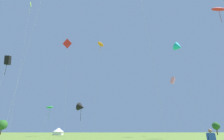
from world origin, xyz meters
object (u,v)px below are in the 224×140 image
object	(u,v)px
kite_pink_box	(173,80)
kite_black_box	(8,60)
kite_green_parafoil	(50,107)
kite_black_delta	(81,107)
kite_red_parafoil	(218,9)
kite_orange_parafoil	(101,44)
tree_distant_left	(2,125)
kite_cyan_delta	(179,47)
kite_red_diamond	(67,44)
festival_tent_left	(58,131)
tree_distant_right	(216,126)
kite_lime_diamond	(30,10)

from	to	relation	value
kite_pink_box	kite_black_box	world-z (taller)	kite_black_box
kite_green_parafoil	kite_black_delta	xyz separation A→B (m)	(8.91, 5.95, 0.89)
kite_pink_box	kite_red_parafoil	size ratio (longest dim) A/B	0.57
kite_orange_parafoil	tree_distant_left	distance (m)	57.51
kite_pink_box	kite_black_delta	bearing A→B (deg)	173.16
kite_cyan_delta	kite_black_delta	distance (m)	37.83
kite_red_diamond	festival_tent_left	size ratio (longest dim) A/B	6.33
tree_distant_left	kite_orange_parafoil	bearing A→B (deg)	-27.66
kite_red_parafoil	tree_distant_right	world-z (taller)	kite_red_parafoil
kite_black_box	kite_black_delta	bearing A→B (deg)	45.97
kite_orange_parafoil	kite_pink_box	bearing A→B (deg)	-7.50
kite_lime_diamond	festival_tent_left	bearing A→B (deg)	83.37
festival_tent_left	tree_distant_right	distance (m)	66.95
kite_cyan_delta	festival_tent_left	size ratio (longest dim) A/B	6.44
kite_lime_diamond	tree_distant_right	bearing A→B (deg)	24.93
kite_cyan_delta	kite_red_parafoil	world-z (taller)	kite_red_parafoil
kite_black_delta	kite_red_parafoil	world-z (taller)	kite_red_parafoil
kite_red_diamond	tree_distant_right	xyz separation A→B (m)	(59.83, 28.99, -22.56)
kite_cyan_delta	kite_orange_parafoil	world-z (taller)	kite_orange_parafoil
kite_pink_box	kite_green_parafoil	bearing A→B (deg)	-176.97
kite_cyan_delta	tree_distant_left	distance (m)	80.49
kite_black_delta	tree_distant_right	size ratio (longest dim) A/B	2.11
kite_cyan_delta	kite_red_diamond	bearing A→B (deg)	-178.34
kite_black_box	kite_red_parafoil	xyz separation A→B (m)	(56.45, -4.84, 14.43)
kite_lime_diamond	kite_green_parafoil	bearing A→B (deg)	65.16
kite_red_diamond	kite_cyan_delta	xyz separation A→B (m)	(34.57, 1.00, 0.44)
kite_black_delta	kite_pink_box	bearing A→B (deg)	-6.84
kite_black_delta	kite_orange_parafoil	world-z (taller)	kite_orange_parafoil
tree_distant_right	tree_distant_left	bearing A→B (deg)	175.46
kite_black_box	kite_lime_diamond	world-z (taller)	kite_lime_diamond
festival_tent_left	kite_lime_diamond	bearing A→B (deg)	-96.63
kite_pink_box	kite_black_box	size ratio (longest dim) A/B	0.97
kite_red_parafoil	tree_distant_right	distance (m)	51.15
kite_green_parafoil	tree_distant_left	xyz separation A→B (m)	(-28.71, 28.46, -4.30)
kite_pink_box	kite_lime_diamond	xyz separation A→B (m)	(-46.12, -14.03, 16.71)
kite_orange_parafoil	tree_distant_left	size ratio (longest dim) A/B	5.39
kite_black_box	kite_black_delta	size ratio (longest dim) A/B	1.84
kite_lime_diamond	kite_orange_parafoil	size ratio (longest dim) A/B	1.11
kite_cyan_delta	kite_black_box	bearing A→B (deg)	-174.05
kite_green_parafoil	kite_orange_parafoil	xyz separation A→B (m)	(15.05, 5.52, 25.12)
festival_tent_left	kite_black_box	bearing A→B (deg)	-101.68
kite_cyan_delta	kite_orange_parafoil	size ratio (longest dim) A/B	0.82
kite_black_box	kite_lime_diamond	xyz separation A→B (m)	(2.99, 0.16, 16.14)
kite_black_box	kite_green_parafoil	xyz separation A→B (m)	(8.49, 12.05, -10.45)
tree_distant_left	kite_cyan_delta	bearing A→B (deg)	-27.30
kite_red_diamond	kite_green_parafoil	world-z (taller)	kite_red_diamond
kite_orange_parafoil	tree_distant_left	world-z (taller)	kite_orange_parafoil
kite_orange_parafoil	kite_red_diamond	bearing A→B (deg)	-125.54
kite_pink_box	kite_lime_diamond	distance (m)	51.02
tree_distant_right	kite_cyan_delta	bearing A→B (deg)	-132.07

